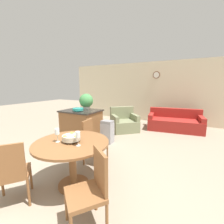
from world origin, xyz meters
TOP-DOWN VIEW (x-y plane):
  - ground_plane at (0.00, 0.00)m, footprint 24.00×24.00m
  - wall_back at (0.00, 6.12)m, footprint 8.00×0.09m
  - dining_table at (0.16, 0.84)m, footprint 1.20×1.20m
  - dining_chair_near_left at (-0.30, 0.15)m, footprint 0.59×0.59m
  - dining_chair_near_right at (0.85, 0.39)m, footprint 0.59×0.59m
  - dining_chair_far_side at (-0.02, 1.66)m, footprint 0.47×0.47m
  - fruit_bowl at (0.16, 0.84)m, footprint 0.28×0.28m
  - wine_glass_left at (-0.03, 0.74)m, footprint 0.07×0.07m
  - wine_glass_right at (0.36, 0.77)m, footprint 0.07×0.07m
  - kitchen_island at (-1.15, 2.69)m, footprint 1.10×0.90m
  - teal_bowl at (-1.09, 2.49)m, footprint 0.31×0.31m
  - potted_plant at (-1.10, 2.90)m, footprint 0.43×0.43m
  - trash_bin at (-0.27, 2.76)m, footprint 0.33×0.26m
  - couch at (1.34, 5.08)m, footprint 1.98×1.15m
  - armchair at (-0.32, 4.11)m, footprint 1.22×1.22m

SIDE VIEW (x-z plane):
  - ground_plane at x=0.00m, z-range 0.00..0.00m
  - couch at x=1.34m, z-range -0.11..0.66m
  - armchair at x=-0.32m, z-range -0.14..0.72m
  - trash_bin at x=-0.27m, z-range 0.00..0.66m
  - kitchen_island at x=-1.15m, z-range 0.00..0.91m
  - dining_chair_near_left at x=-0.30m, z-range 0.04..0.98m
  - dining_chair_near_right at x=0.85m, z-range 0.04..0.98m
  - dining_chair_far_side at x=-0.02m, z-range 0.04..0.98m
  - dining_table at x=0.16m, z-range 0.21..0.99m
  - fruit_bowl at x=0.16m, z-range 0.78..0.91m
  - wine_glass_left at x=-0.03m, z-range 0.83..1.05m
  - wine_glass_right at x=0.36m, z-range 0.83..1.05m
  - teal_bowl at x=-1.09m, z-range 0.92..1.02m
  - potted_plant at x=-1.10m, z-range 0.93..1.42m
  - wall_back at x=0.00m, z-range 0.00..2.70m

